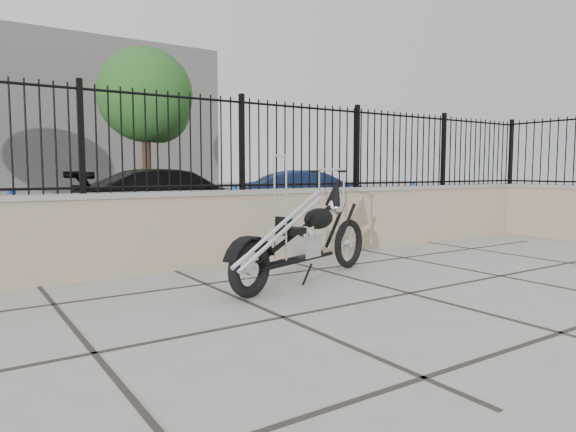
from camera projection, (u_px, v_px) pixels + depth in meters
The scene contains 13 objects.
ground_plane at pixel (283, 318), 4.23m from camera, with size 90.00×90.00×0.00m, color #99968E.
parking_lot at pixel (42, 214), 14.57m from camera, with size 30.00×30.00×0.00m, color black.
retaining_wall at pixel (171, 231), 6.26m from camera, with size 14.00×0.36×0.96m, color gray.
wall_return at pixel (566, 212), 9.07m from camera, with size 0.36×2.50×0.96m, color gray.
iron_fence at pixel (169, 142), 6.16m from camera, with size 14.00×0.08×1.20m, color black.
fence_return at pixel (569, 151), 8.98m from camera, with size 0.08×2.30×1.20m, color black.
chopper_motorcycle at pixel (303, 218), 5.55m from camera, with size 2.33×0.41×1.40m, color black, non-canonical shape.
car_black at pixel (176, 198), 11.15m from camera, with size 1.75×4.32×1.25m, color black.
car_blue at pixel (312, 193), 13.85m from camera, with size 1.30×3.72×1.23m, color #101C3B.
bollard_a at pixel (13, 221), 7.53m from camera, with size 0.11×0.11×0.94m, color #0A21A2.
bollard_b at pixel (234, 212), 9.24m from camera, with size 0.11×0.11×0.95m, color blue.
bollard_c at pixel (412, 204), 11.58m from camera, with size 0.11×0.11×0.95m, color #0B1AA6.
tree_right at pixel (145, 91), 19.75m from camera, with size 3.63×3.63×6.13m.
Camera 1 is at (-2.27, -3.46, 1.21)m, focal length 32.00 mm.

